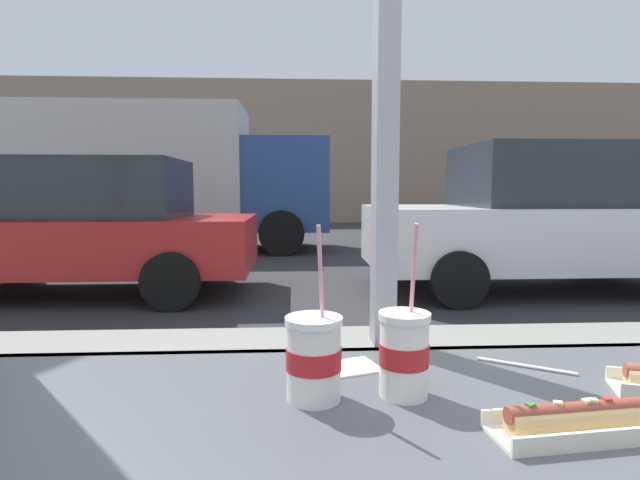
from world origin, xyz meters
TOP-DOWN VIEW (x-y plane):
  - ground_plane at (0.00, 8.00)m, footprint 60.00×60.00m
  - sidewalk_strip at (0.00, 1.60)m, footprint 16.00×2.80m
  - building_facade_far at (0.00, 18.85)m, footprint 28.00×1.20m
  - soda_cup_left at (-0.02, -0.22)m, footprint 0.09×0.09m
  - soda_cup_right at (-0.18, -0.23)m, footprint 0.10×0.10m
  - hotdog_tray_far at (0.21, -0.38)m, footprint 0.28×0.12m
  - loose_straw at (0.26, -0.10)m, footprint 0.17×0.11m
  - napkin_wrapper at (-0.10, -0.09)m, footprint 0.14×0.12m
  - parked_car_red at (-2.80, 5.12)m, footprint 4.21×1.94m
  - parked_car_white at (2.99, 5.12)m, footprint 4.34×2.05m
  - box_truck at (-2.77, 9.65)m, footprint 6.20×2.44m

SIDE VIEW (x-z plane):
  - ground_plane at x=0.00m, z-range 0.00..0.00m
  - sidewalk_strip at x=0.00m, z-range 0.00..0.15m
  - parked_car_red at x=-2.80m, z-range 0.01..1.68m
  - parked_car_white at x=2.99m, z-range 0.00..1.86m
  - napkin_wrapper at x=-0.10m, z-range 0.95..0.95m
  - loose_straw at x=0.26m, z-range 0.95..0.95m
  - hotdog_tray_far at x=0.21m, z-range 0.94..1.00m
  - soda_cup_right at x=-0.18m, z-range 0.87..1.17m
  - soda_cup_left at x=-0.02m, z-range 0.87..1.18m
  - box_truck at x=-2.77m, z-range 0.12..3.13m
  - building_facade_far at x=0.00m, z-range 0.00..5.51m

